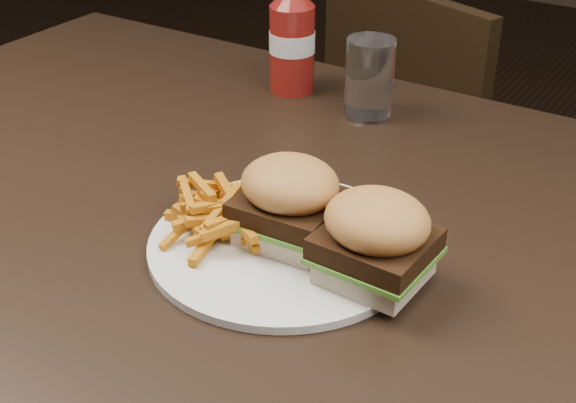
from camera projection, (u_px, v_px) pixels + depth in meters
The scene contains 8 objects.
dining_table at pixel (231, 203), 0.92m from camera, with size 1.20×0.80×0.04m, color black.
chair_far at pixel (454, 183), 1.57m from camera, with size 0.38×0.38×0.04m, color black.
plate at pixel (283, 245), 0.80m from camera, with size 0.27×0.27×0.01m, color white.
sandwich_half_a at pixel (290, 229), 0.79m from camera, with size 0.09×0.08×0.02m, color beige.
sandwich_half_b at pixel (374, 268), 0.74m from camera, with size 0.09×0.08×0.02m, color beige.
fries_pile at pixel (223, 207), 0.81m from camera, with size 0.11×0.11×0.04m, color #C57711, non-canonical shape.
ketchup_bottle at pixel (292, 50), 1.13m from camera, with size 0.06×0.06×0.13m, color maroon.
tumbler at pixel (370, 77), 1.05m from camera, with size 0.06×0.06×0.10m, color white.
Camera 1 is at (0.48, -0.63, 1.20)m, focal length 50.00 mm.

